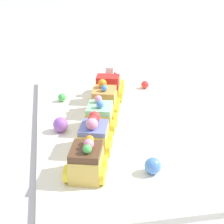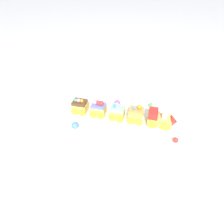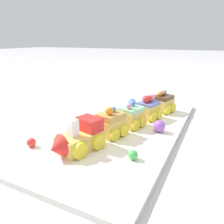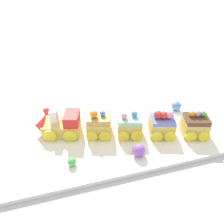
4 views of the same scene
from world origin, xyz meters
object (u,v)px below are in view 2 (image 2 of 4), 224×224
at_px(cake_car_caramel, 136,115).
at_px(cake_car_blueberry, 98,109).
at_px(gumball_purple, 117,103).
at_px(gumball_blue, 75,125).
at_px(cake_train_locomotive, 161,119).
at_px(cake_car_mint, 117,112).
at_px(cake_car_chocolate, 80,106).
at_px(gumball_red, 176,140).
at_px(gumball_green, 151,105).

relative_size(cake_car_caramel, cake_car_blueberry, 1.00).
bearing_deg(gumball_purple, cake_car_blueberry, -146.05).
xyz_separation_m(cake_car_caramel, gumball_blue, (-0.25, -0.04, -0.01)).
bearing_deg(cake_train_locomotive, cake_car_blueberry, 179.98).
distance_m(cake_car_blueberry, gumball_blue, 0.13).
relative_size(cake_car_mint, cake_car_chocolate, 1.00).
bearing_deg(gumball_red, cake_car_blueberry, 149.38).
bearing_deg(cake_car_mint, cake_car_chocolate, -179.90).
height_order(gumball_green, gumball_blue, gumball_blue).
height_order(cake_train_locomotive, cake_car_blueberry, same).
bearing_deg(gumball_green, cake_car_chocolate, -175.78).
xyz_separation_m(gumball_red, gumball_green, (-0.05, 0.22, -0.00)).
height_order(cake_car_caramel, cake_car_mint, cake_car_caramel).
xyz_separation_m(cake_car_blueberry, gumball_red, (0.29, -0.17, -0.02)).
height_order(cake_car_blueberry, gumball_blue, cake_car_blueberry).
distance_m(gumball_green, gumball_purple, 0.16).
height_order(cake_car_caramel, gumball_purple, cake_car_caramel).
bearing_deg(cake_car_caramel, cake_car_blueberry, -179.96).
bearing_deg(gumball_purple, cake_train_locomotive, -36.84).
xyz_separation_m(cake_train_locomotive, gumball_green, (-0.02, 0.12, -0.02)).
relative_size(cake_car_caramel, cake_car_chocolate, 1.00).
xyz_separation_m(cake_car_caramel, cake_car_blueberry, (-0.16, 0.04, 0.00)).
relative_size(cake_car_chocolate, gumball_purple, 2.60).
xyz_separation_m(gumball_red, gumball_purple, (-0.21, 0.23, 0.01)).
bearing_deg(cake_car_blueberry, cake_train_locomotive, -0.02).
relative_size(gumball_red, gumball_green, 1.01).
height_order(cake_car_mint, gumball_red, cake_car_mint).
height_order(cake_car_mint, cake_car_blueberry, cake_car_blueberry).
height_order(cake_train_locomotive, cake_car_caramel, cake_car_caramel).
distance_m(cake_car_mint, cake_car_blueberry, 0.08).
distance_m(cake_car_mint, gumball_purple, 0.08).
distance_m(cake_car_caramel, cake_car_blueberry, 0.17).
bearing_deg(gumball_purple, cake_car_chocolate, -168.39).
relative_size(cake_car_mint, gumball_green, 3.97).
relative_size(cake_train_locomotive, gumball_purple, 4.16).
relative_size(cake_car_mint, gumball_red, 3.94).
relative_size(gumball_blue, gumball_purple, 0.94).
bearing_deg(cake_car_mint, gumball_red, -19.82).
relative_size(cake_train_locomotive, cake_car_chocolate, 1.60).
bearing_deg(cake_car_mint, cake_train_locomotive, -0.01).
bearing_deg(gumball_purple, cake_car_caramel, -54.21).
height_order(gumball_red, gumball_blue, gumball_blue).
distance_m(cake_train_locomotive, gumball_green, 0.12).
bearing_deg(cake_car_caramel, gumball_green, 63.37).
xyz_separation_m(gumball_green, gumball_blue, (-0.34, -0.14, 0.00)).
bearing_deg(gumball_green, gumball_red, -77.20).
height_order(cake_car_chocolate, gumball_purple, cake_car_chocolate).
height_order(cake_car_blueberry, gumball_purple, cake_car_blueberry).
bearing_deg(cake_car_blueberry, gumball_green, 26.61).
bearing_deg(gumball_red, gumball_purple, 131.86).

